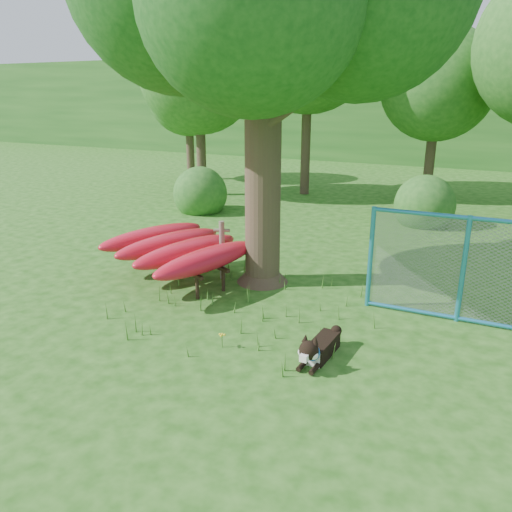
% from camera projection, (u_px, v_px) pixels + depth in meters
% --- Properties ---
extents(ground, '(80.00, 80.00, 0.00)m').
position_uv_depth(ground, '(214.00, 331.00, 8.35)').
color(ground, '#1B4F0F').
rests_on(ground, ground).
extents(wooden_post, '(0.34, 0.19, 1.26)m').
position_uv_depth(wooden_post, '(222.00, 249.00, 10.53)').
color(wooden_post, '#615849').
rests_on(wooden_post, ground).
extents(kayak_rack, '(3.32, 3.60, 0.93)m').
position_uv_depth(kayak_rack, '(178.00, 247.00, 10.48)').
color(kayak_rack, black).
rests_on(kayak_rack, ground).
extents(husky_dog, '(0.35, 1.23, 0.55)m').
position_uv_depth(husky_dog, '(318.00, 349.00, 7.37)').
color(husky_dog, black).
rests_on(husky_dog, ground).
extents(fence_section, '(3.23, 0.13, 3.15)m').
position_uv_depth(fence_section, '(463.00, 270.00, 8.43)').
color(fence_section, teal).
rests_on(fence_section, ground).
extents(wildflower_clump, '(0.11, 0.12, 0.24)m').
position_uv_depth(wildflower_clump, '(222.00, 336.00, 7.75)').
color(wildflower_clump, '#467D29').
rests_on(wildflower_clump, ground).
extents(bg_tree_a, '(4.40, 4.40, 6.70)m').
position_uv_depth(bg_tree_a, '(199.00, 74.00, 18.22)').
color(bg_tree_a, '#3C2D20').
rests_on(bg_tree_a, ground).
extents(bg_tree_b, '(5.20, 5.20, 8.22)m').
position_uv_depth(bg_tree_b, '(309.00, 41.00, 18.10)').
color(bg_tree_b, '#3C2D20').
rests_on(bg_tree_b, ground).
extents(bg_tree_c, '(4.00, 4.00, 6.12)m').
position_uv_depth(bg_tree_c, '(438.00, 84.00, 17.52)').
color(bg_tree_c, '#3C2D20').
rests_on(bg_tree_c, ground).
extents(bg_tree_f, '(3.60, 3.60, 5.55)m').
position_uv_depth(bg_tree_f, '(188.00, 95.00, 22.06)').
color(bg_tree_f, '#3C2D20').
rests_on(bg_tree_f, ground).
extents(shrub_left, '(1.80, 1.80, 1.80)m').
position_uv_depth(shrub_left, '(201.00, 211.00, 16.85)').
color(shrub_left, '#245D1E').
rests_on(shrub_left, ground).
extents(shrub_mid, '(1.80, 1.80, 1.80)m').
position_uv_depth(shrub_mid, '(422.00, 224.00, 15.17)').
color(shrub_mid, '#245D1E').
rests_on(shrub_mid, ground).
extents(wooded_hillside, '(80.00, 12.00, 6.00)m').
position_uv_depth(wooded_hillside, '(442.00, 107.00, 31.28)').
color(wooded_hillside, '#245D1E').
rests_on(wooded_hillside, ground).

